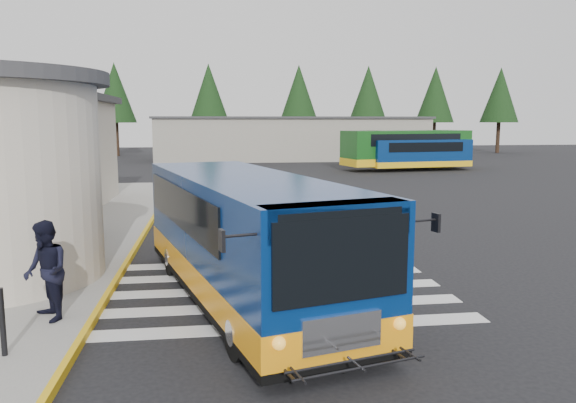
{
  "coord_description": "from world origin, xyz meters",
  "views": [
    {
      "loc": [
        -1.73,
        -13.19,
        3.85
      ],
      "look_at": [
        -0.03,
        -0.5,
        1.99
      ],
      "focal_mm": 35.0,
      "sensor_mm": 36.0,
      "label": 1
    }
  ],
  "objects": [
    {
      "name": "ground",
      "position": [
        0.0,
        0.0,
        0.0
      ],
      "size": [
        140.0,
        140.0,
        0.0
      ],
      "primitive_type": "plane",
      "color": "black",
      "rests_on": "ground"
    },
    {
      "name": "curb_strip",
      "position": [
        -4.05,
        4.0,
        0.08
      ],
      "size": [
        0.12,
        34.0,
        0.16
      ],
      "primitive_type": "cube",
      "color": "yellow",
      "rests_on": "ground"
    },
    {
      "name": "crosswalk",
      "position": [
        -0.5,
        -0.8,
        0.01
      ],
      "size": [
        8.0,
        5.35,
        0.01
      ],
      "color": "silver",
      "rests_on": "ground"
    },
    {
      "name": "depot_building",
      "position": [
        6.0,
        42.0,
        2.11
      ],
      "size": [
        26.4,
        8.4,
        4.2
      ],
      "color": "gray",
      "rests_on": "ground"
    },
    {
      "name": "tree_line",
      "position": [
        6.29,
        50.0,
        6.77
      ],
      "size": [
        58.4,
        4.4,
        10.0
      ],
      "color": "black",
      "rests_on": "ground"
    },
    {
      "name": "transit_bus",
      "position": [
        -1.07,
        -1.45,
        1.28
      ],
      "size": [
        5.1,
        9.77,
        2.68
      ],
      "rotation": [
        0.0,
        0.0,
        0.26
      ],
      "color": "navy",
      "rests_on": "ground"
    },
    {
      "name": "pedestrian_b",
      "position": [
        -4.83,
        -2.62,
        1.09
      ],
      "size": [
        1.08,
        1.15,
        1.88
      ],
      "primitive_type": "imported",
      "rotation": [
        0.0,
        0.0,
        -1.02
      ],
      "color": "black",
      "rests_on": "sidewalk"
    },
    {
      "name": "bollard",
      "position": [
        -5.06,
        -4.2,
        0.7
      ],
      "size": [
        0.09,
        0.09,
        1.1
      ],
      "primitive_type": "cylinder",
      "color": "black",
      "rests_on": "sidewalk"
    },
    {
      "name": "far_bus_a",
      "position": [
        14.05,
        28.32,
        1.34
      ],
      "size": [
        8.21,
        3.31,
        2.06
      ],
      "rotation": [
        0.0,
        0.0,
        1.71
      ],
      "color": "navy",
      "rests_on": "ground"
    },
    {
      "name": "far_bus_b",
      "position": [
        13.36,
        29.25,
        1.72
      ],
      "size": [
        10.63,
        5.14,
        2.64
      ],
      "rotation": [
        0.0,
        0.0,
        1.8
      ],
      "color": "#144D16",
      "rests_on": "ground"
    }
  ]
}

